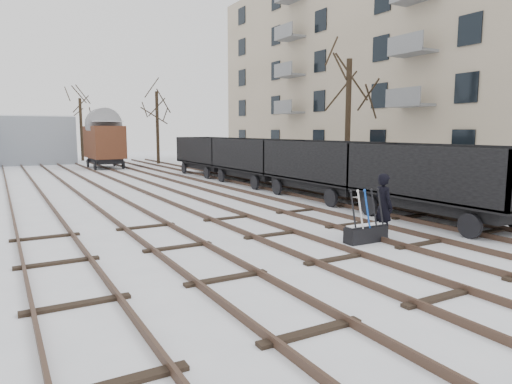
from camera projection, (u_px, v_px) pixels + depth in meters
ground at (337, 260)px, 11.15m from camera, size 120.00×120.00×0.00m
tracks at (161, 192)px, 22.93m from camera, size 13.90×52.00×0.16m
apartment_block at (433, 60)px, 31.90m from camera, size 10.12×45.00×16.10m
shed_right at (33, 140)px, 43.36m from camera, size 7.00×6.00×4.50m
ground_frame at (366, 232)px, 12.90m from camera, size 1.31×0.44×1.49m
worker at (384, 206)px, 13.26m from camera, size 0.57×0.76×1.92m
freight_wagon_a at (439, 193)px, 15.60m from camera, size 2.60×6.51×2.66m
freight_wagon_b at (323, 177)px, 21.11m from camera, size 2.60×6.51×2.66m
freight_wagon_c at (255, 167)px, 26.63m from camera, size 2.60×6.51×2.66m
freight_wagon_d at (210, 161)px, 32.14m from camera, size 2.60×6.51×2.66m
box_van_wagon at (104, 141)px, 38.08m from camera, size 2.77×5.12×3.88m
tree_near at (348, 124)px, 24.80m from camera, size 0.30×0.30×6.94m
tree_far_left at (81, 130)px, 47.26m from camera, size 0.30×0.30×6.43m
tree_far_right at (157, 128)px, 43.25m from camera, size 0.30×0.30×6.79m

